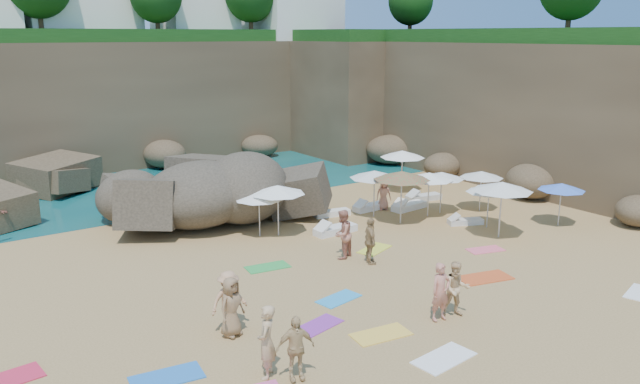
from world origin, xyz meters
TOP-DOWN VIEW (x-y plane):
  - ground at (0.00, 0.00)m, footprint 120.00×120.00m
  - seawater at (0.00, 30.00)m, footprint 120.00×120.00m
  - cliff_back at (2.00, 25.00)m, footprint 44.00×8.00m
  - cliff_right at (19.00, 8.00)m, footprint 8.00×30.00m
  - cliff_corner at (17.00, 20.00)m, footprint 10.00×12.00m
  - rock_outcrop at (-0.21, 8.23)m, footprint 9.77×8.46m
  - parasol_0 at (-0.06, 4.61)m, footprint 2.08×2.08m
  - parasol_1 at (0.66, 4.24)m, footprint 2.36×2.36m
  - parasol_2 at (10.27, 6.89)m, footprint 2.44×2.44m
  - parasol_3 at (11.13, 7.85)m, footprint 2.21×2.21m
  - parasol_4 at (10.85, 1.85)m, footprint 2.11×2.11m
  - parasol_5 at (5.91, 4.07)m, footprint 2.38×2.38m
  - parasol_6 at (6.22, 2.53)m, footprint 2.60×2.60m
  - parasol_7 at (8.04, 2.60)m, footprint 2.27×2.27m
  - parasol_8 at (8.96, -0.22)m, footprint 2.07×2.07m
  - parasol_9 at (8.95, 2.68)m, footprint 2.16×2.16m
  - parasol_10 at (11.89, -1.88)m, footprint 2.08×2.08m
  - parasol_11 at (8.29, -1.44)m, footprint 2.58×2.58m
  - lounger_0 at (4.33, 5.31)m, footprint 1.83×0.95m
  - lounger_1 at (9.97, 4.86)m, footprint 2.01×0.97m
  - lounger_2 at (8.15, 4.01)m, footprint 2.01×0.82m
  - lounger_3 at (6.51, 5.05)m, footprint 1.86×0.65m
  - lounger_4 at (8.54, 0.66)m, footprint 1.68×1.15m
  - lounger_5 at (2.85, 3.03)m, footprint 2.01×0.71m
  - towel_0 at (-7.73, -4.04)m, footprint 1.92×1.15m
  - towel_4 at (-1.75, -5.40)m, footprint 1.82×1.10m
  - towel_5 at (-1.26, -7.43)m, footprint 1.86×1.05m
  - towel_6 at (-2.88, -3.87)m, footprint 1.63×1.06m
  - towel_7 at (-11.15, -1.82)m, footprint 1.90×1.08m
  - towel_8 at (-1.24, -2.67)m, footprint 1.62×1.00m
  - towel_9 at (6.51, -2.24)m, footprint 1.62×1.12m
  - towel_10 at (4.13, -4.23)m, footprint 2.10×1.40m
  - towel_11 at (-1.69, 1.17)m, footprint 1.72×1.04m
  - towel_12 at (2.88, 0.40)m, footprint 1.75×1.27m
  - towel_13 at (7.38, -8.15)m, footprint 1.66×1.13m
  - person_stand_1 at (1.22, 0.38)m, footprint 1.17×1.07m
  - person_stand_2 at (-2.27, 9.35)m, footprint 1.19×0.64m
  - person_stand_3 at (1.70, -0.73)m, footprint 0.83×1.15m
  - person_stand_4 at (7.08, 4.74)m, footprint 0.85×0.69m
  - person_stand_6 at (-5.60, -5.45)m, footprint 0.81×0.84m
  - person_lie_0 at (-5.17, -2.55)m, footprint 1.21×1.82m
  - person_lie_1 at (-5.09, -6.00)m, footprint 1.42×1.91m
  - person_lie_2 at (-5.31, -2.96)m, footprint 1.40×1.94m
  - person_lie_4 at (0.33, -5.69)m, footprint 0.86×1.87m
  - person_lie_5 at (0.94, -5.77)m, footprint 1.63×1.92m

SIDE VIEW (x-z plane):
  - ground at x=0.00m, z-range 0.00..0.00m
  - rock_outcrop at x=-0.21m, z-range -1.65..1.65m
  - seawater at x=0.00m, z-range 0.00..0.00m
  - towel_9 at x=6.51m, z-range 0.00..0.03m
  - towel_6 at x=-2.88m, z-range 0.00..0.03m
  - towel_8 at x=-1.24m, z-range 0.00..0.03m
  - towel_13 at x=7.38m, z-range 0.00..0.03m
  - towel_12 at x=2.88m, z-range 0.00..0.03m
  - towel_11 at x=-1.69m, z-range 0.00..0.03m
  - towel_4 at x=-1.75m, z-range 0.00..0.03m
  - towel_5 at x=-1.26m, z-range 0.00..0.03m
  - towel_0 at x=-7.73m, z-range 0.00..0.03m
  - towel_7 at x=-11.15m, z-range 0.00..0.03m
  - towel_10 at x=4.13m, z-range 0.00..0.03m
  - lounger_4 at x=8.54m, z-range 0.00..0.25m
  - lounger_0 at x=4.33m, z-range 0.00..0.27m
  - lounger_3 at x=6.51m, z-range 0.00..0.29m
  - lounger_1 at x=9.97m, z-range 0.00..0.30m
  - lounger_2 at x=8.15m, z-range 0.00..0.31m
  - lounger_5 at x=2.85m, z-range 0.00..0.31m
  - person_lie_1 at x=-5.09m, z-range 0.00..0.42m
  - person_lie_4 at x=0.33m, z-range 0.00..0.43m
  - person_lie_2 at x=-5.31m, z-range 0.00..0.47m
  - person_lie_0 at x=-5.17m, z-range 0.00..0.48m
  - person_lie_5 at x=0.94m, z-range 0.00..0.66m
  - person_stand_4 at x=7.08m, z-range 0.00..1.53m
  - person_stand_2 at x=-2.27m, z-range 0.00..1.75m
  - person_stand_3 at x=1.70m, z-range 0.00..1.82m
  - person_stand_1 at x=1.22m, z-range 0.00..1.94m
  - person_stand_6 at x=-5.60m, z-range 0.00..1.94m
  - parasol_8 at x=8.96m, z-range 0.82..2.77m
  - parasol_0 at x=-0.06m, z-range 0.82..2.79m
  - parasol_10 at x=11.89m, z-range 0.82..2.79m
  - parasol_4 at x=10.85m, z-range 0.83..2.83m
  - parasol_9 at x=8.95m, z-range 0.85..2.90m
  - parasol_3 at x=11.13m, z-range 0.87..2.96m
  - parasol_7 at x=8.04m, z-range 0.90..3.04m
  - parasol_1 at x=0.66m, z-range 0.93..3.17m
  - parasol_5 at x=5.91m, z-range 0.94..3.19m
  - parasol_2 at x=10.27m, z-range 0.96..3.27m
  - parasol_11 at x=8.29m, z-range 1.02..3.46m
  - parasol_6 at x=6.22m, z-range 1.03..3.49m
  - cliff_back at x=2.00m, z-range 0.00..8.00m
  - cliff_right at x=19.00m, z-range 0.00..8.00m
  - cliff_corner at x=17.00m, z-range 0.00..8.00m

